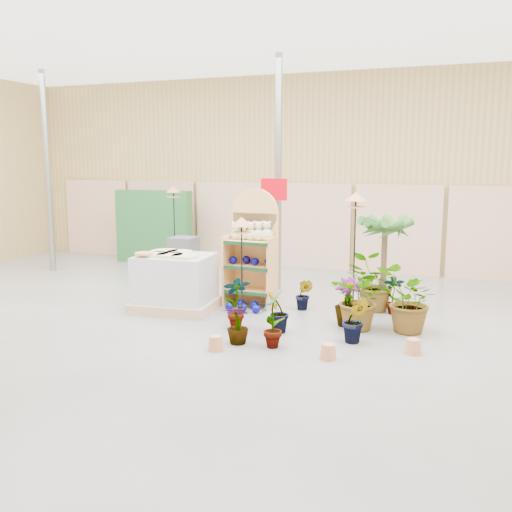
{
  "coord_description": "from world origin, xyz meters",
  "views": [
    {
      "loc": [
        3.51,
        -6.99,
        2.53
      ],
      "look_at": [
        0.3,
        1.5,
        1.0
      ],
      "focal_mm": 40.0,
      "sensor_mm": 36.0,
      "label": 1
    }
  ],
  "objects_px": {
    "display_shelf": "(253,252)",
    "bird_table_front": "(242,225)",
    "pallet_stack": "(175,282)",
    "potted_plant_2": "(361,299)"
  },
  "relations": [
    {
      "from": "display_shelf",
      "to": "pallet_stack",
      "type": "bearing_deg",
      "value": -141.69
    },
    {
      "from": "pallet_stack",
      "to": "potted_plant_2",
      "type": "distance_m",
      "value": 3.17
    },
    {
      "from": "pallet_stack",
      "to": "bird_table_front",
      "type": "distance_m",
      "value": 1.62
    },
    {
      "from": "display_shelf",
      "to": "bird_table_front",
      "type": "relative_size",
      "value": 1.25
    },
    {
      "from": "pallet_stack",
      "to": "display_shelf",
      "type": "bearing_deg",
      "value": 30.67
    },
    {
      "from": "display_shelf",
      "to": "bird_table_front",
      "type": "distance_m",
      "value": 1.03
    },
    {
      "from": "display_shelf",
      "to": "potted_plant_2",
      "type": "xyz_separation_m",
      "value": [
        2.06,
        -0.86,
        -0.47
      ]
    },
    {
      "from": "pallet_stack",
      "to": "potted_plant_2",
      "type": "relative_size",
      "value": 1.53
    },
    {
      "from": "bird_table_front",
      "to": "pallet_stack",
      "type": "bearing_deg",
      "value": 178.35
    },
    {
      "from": "pallet_stack",
      "to": "bird_table_front",
      "type": "xyz_separation_m",
      "value": [
        1.24,
        -0.04,
        1.04
      ]
    }
  ]
}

